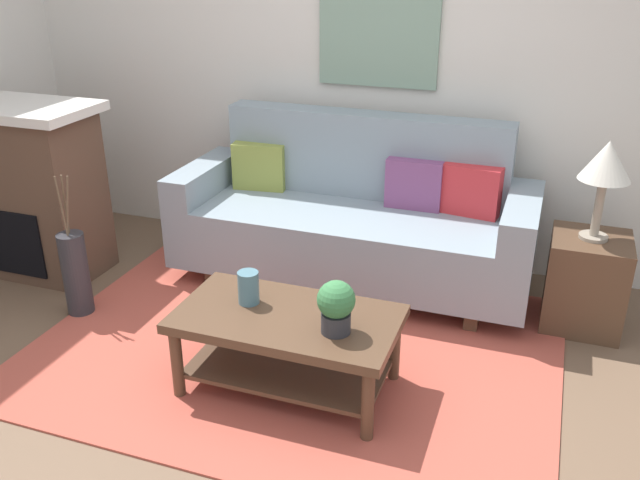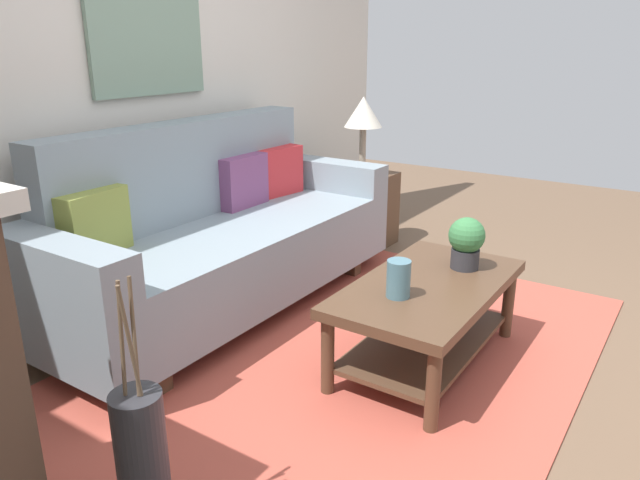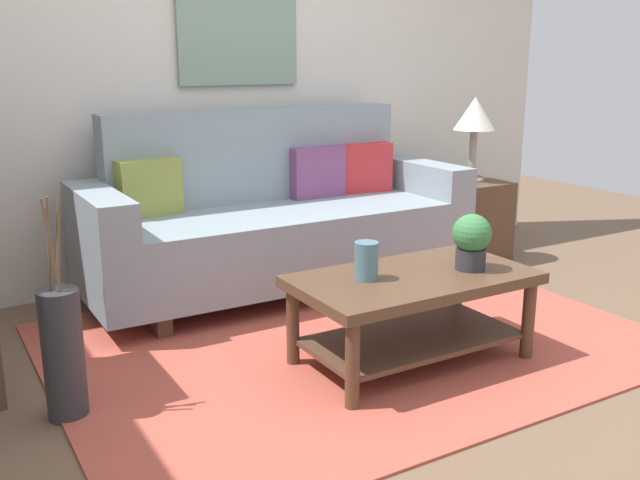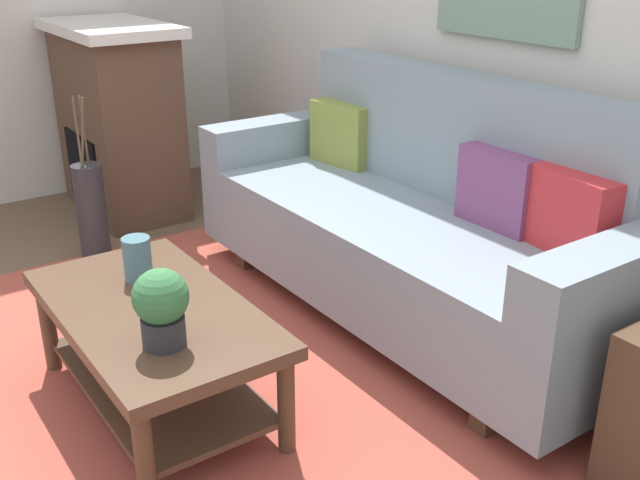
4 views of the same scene
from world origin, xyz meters
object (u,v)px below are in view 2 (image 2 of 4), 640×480
object	(u,v)px
table_lamp	(363,115)
framed_painting	(148,36)
side_table	(361,209)
floor_vase	(143,469)
potted_plant_tabletop	(466,241)
throw_pillow_plum	(243,181)
couch	(220,238)
throw_pillow_crimson	(278,171)
tabletop_vase	(398,279)
throw_pillow_olive	(95,223)
coffee_table	(427,305)

from	to	relation	value
table_lamp	framed_painting	distance (m)	1.65
side_table	floor_vase	world-z (taller)	side_table
potted_plant_tabletop	throw_pillow_plum	bearing A→B (deg)	88.60
table_lamp	floor_vase	xyz separation A→B (m)	(-2.89, -0.89, -0.73)
couch	throw_pillow_crimson	xyz separation A→B (m)	(0.72, 0.13, 0.25)
couch	tabletop_vase	distance (m)	1.25
throw_pillow_crimson	table_lamp	distance (m)	0.83
side_table	framed_painting	size ratio (longest dim) A/B	0.70
potted_plant_tabletop	side_table	distance (m)	1.70
throw_pillow_olive	table_lamp	world-z (taller)	table_lamp
coffee_table	tabletop_vase	distance (m)	0.31
couch	potted_plant_tabletop	bearing A→B (deg)	-76.45
floor_vase	framed_painting	distance (m)	2.42
table_lamp	coffee_table	bearing A→B (deg)	-140.12
throw_pillow_olive	side_table	distance (m)	2.22
potted_plant_tabletop	side_table	xyz separation A→B (m)	(1.13, 1.24, -0.29)
table_lamp	floor_vase	world-z (taller)	table_lamp
throw_pillow_crimson	potted_plant_tabletop	distance (m)	1.53
couch	tabletop_vase	xyz separation A→B (m)	(-0.18, -1.23, 0.08)
tabletop_vase	side_table	distance (m)	1.99
couch	table_lamp	xyz separation A→B (m)	(1.45, -0.11, 0.56)
side_table	tabletop_vase	bearing A→B (deg)	-145.42
couch	floor_vase	distance (m)	1.76
table_lamp	framed_painting	bearing A→B (deg)	158.40
throw_pillow_crimson	coffee_table	xyz separation A→B (m)	(-0.67, -1.40, -0.37)
potted_plant_tabletop	throw_pillow_olive	bearing A→B (deg)	125.41
tabletop_vase	framed_painting	distance (m)	1.99
side_table	floor_vase	bearing A→B (deg)	-162.83
couch	floor_vase	world-z (taller)	couch
throw_pillow_plum	table_lamp	world-z (taller)	table_lamp
throw_pillow_plum	tabletop_vase	world-z (taller)	throw_pillow_plum
coffee_table	side_table	xyz separation A→B (m)	(1.40, 1.17, -0.03)
tabletop_vase	throw_pillow_olive	bearing A→B (deg)	111.93
potted_plant_tabletop	table_lamp	world-z (taller)	table_lamp
floor_vase	framed_painting	xyz separation A→B (m)	(1.44, 1.47, 1.27)
tabletop_vase	framed_painting	bearing A→B (deg)	84.04
coffee_table	tabletop_vase	size ratio (longest dim) A/B	6.46
coffee_table	table_lamp	distance (m)	1.95
potted_plant_tabletop	framed_painting	world-z (taller)	framed_painting
coffee_table	table_lamp	size ratio (longest dim) A/B	1.93
couch	potted_plant_tabletop	size ratio (longest dim) A/B	8.79
side_table	table_lamp	xyz separation A→B (m)	(0.00, 0.00, 0.71)
throw_pillow_plum	framed_painting	xyz separation A→B (m)	(-0.36, 0.34, 0.86)
table_lamp	side_table	bearing A→B (deg)	-135.00
table_lamp	couch	bearing A→B (deg)	175.73
throw_pillow_crimson	framed_painting	distance (m)	1.17
coffee_table	framed_painting	size ratio (longest dim) A/B	1.38
floor_vase	framed_painting	size ratio (longest dim) A/B	0.66
tabletop_vase	floor_vase	distance (m)	1.31
tabletop_vase	table_lamp	xyz separation A→B (m)	(1.63, 1.12, 0.48)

